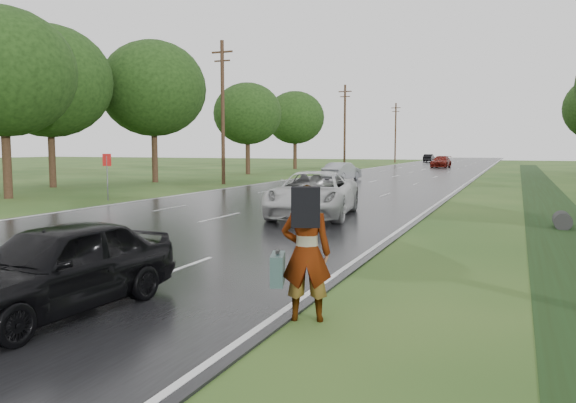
# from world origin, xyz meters

# --- Properties ---
(ground) EXTENTS (220.00, 220.00, 0.00)m
(ground) POSITION_xyz_m (0.00, 0.00, 0.00)
(ground) COLOR #274A1A
(ground) RESTS_ON ground
(road) EXTENTS (14.00, 180.00, 0.04)m
(road) POSITION_xyz_m (0.00, 45.00, 0.02)
(road) COLOR black
(road) RESTS_ON ground
(edge_stripe_east) EXTENTS (0.12, 180.00, 0.01)m
(edge_stripe_east) POSITION_xyz_m (6.75, 45.00, 0.04)
(edge_stripe_east) COLOR silver
(edge_stripe_east) RESTS_ON road
(edge_stripe_west) EXTENTS (0.12, 180.00, 0.01)m
(edge_stripe_west) POSITION_xyz_m (-6.75, 45.00, 0.04)
(edge_stripe_west) COLOR silver
(edge_stripe_west) RESTS_ON road
(center_line) EXTENTS (0.12, 180.00, 0.01)m
(center_line) POSITION_xyz_m (0.00, 45.00, 0.04)
(center_line) COLOR silver
(center_line) RESTS_ON road
(drainage_ditch) EXTENTS (2.20, 120.00, 0.56)m
(drainage_ditch) POSITION_xyz_m (11.50, 18.71, 0.04)
(drainage_ditch) COLOR black
(drainage_ditch) RESTS_ON ground
(road_sign) EXTENTS (0.50, 0.06, 2.30)m
(road_sign) POSITION_xyz_m (-8.50, 12.00, 1.64)
(road_sign) COLOR slate
(road_sign) RESTS_ON ground
(utility_pole_mid) EXTENTS (1.60, 0.26, 10.00)m
(utility_pole_mid) POSITION_xyz_m (-9.20, 25.00, 5.20)
(utility_pole_mid) COLOR #352415
(utility_pole_mid) RESTS_ON ground
(utility_pole_far) EXTENTS (1.60, 0.26, 10.00)m
(utility_pole_far) POSITION_xyz_m (-9.20, 55.00, 5.20)
(utility_pole_far) COLOR #352415
(utility_pole_far) RESTS_ON ground
(utility_pole_distant) EXTENTS (1.60, 0.26, 10.00)m
(utility_pole_distant) POSITION_xyz_m (-9.20, 85.00, 5.20)
(utility_pole_distant) COLOR #352415
(utility_pole_distant) RESTS_ON ground
(tree_west_b) EXTENTS (7.20, 7.20, 9.62)m
(tree_west_b) POSITION_xyz_m (-14.00, 11.00, 6.37)
(tree_west_b) COLOR #352415
(tree_west_b) RESTS_ON ground
(tree_west_c) EXTENTS (7.80, 7.80, 10.43)m
(tree_west_c) POSITION_xyz_m (-15.00, 25.00, 6.92)
(tree_west_c) COLOR #352415
(tree_west_c) RESTS_ON ground
(tree_west_d) EXTENTS (6.60, 6.60, 8.80)m
(tree_west_d) POSITION_xyz_m (-14.20, 39.00, 5.82)
(tree_west_d) COLOR #352415
(tree_west_d) RESTS_ON ground
(tree_west_e) EXTENTS (8.00, 8.00, 10.44)m
(tree_west_e) POSITION_xyz_m (-18.00, 18.00, 6.83)
(tree_west_e) COLOR #352415
(tree_west_e) RESTS_ON ground
(tree_west_f) EXTENTS (7.00, 7.00, 9.29)m
(tree_west_f) POSITION_xyz_m (-14.80, 53.00, 6.14)
(tree_west_f) COLOR #352415
(tree_west_f) RESTS_ON ground
(pedestrian) EXTENTS (1.07, 0.83, 2.07)m
(pedestrian) POSITION_xyz_m (7.18, -2.27, 1.07)
(pedestrian) COLOR #A5998C
(pedestrian) RESTS_ON ground
(white_pickup) EXTENTS (3.66, 6.38, 1.67)m
(white_pickup) POSITION_xyz_m (3.08, 9.60, 0.88)
(white_pickup) COLOR silver
(white_pickup) RESTS_ON road
(dark_sedan) EXTENTS (1.97, 4.33, 1.44)m
(dark_sedan) POSITION_xyz_m (3.50, -3.45, 0.76)
(dark_sedan) COLOR black
(dark_sedan) RESTS_ON road
(silver_sedan) EXTENTS (2.11, 4.42, 1.40)m
(silver_sedan) POSITION_xyz_m (-2.50, 31.79, 0.74)
(silver_sedan) COLOR #919399
(silver_sedan) RESTS_ON road
(far_car_red) EXTENTS (2.32, 5.13, 1.46)m
(far_car_red) POSITION_xyz_m (1.00, 63.90, 0.77)
(far_car_red) COLOR maroon
(far_car_red) RESTS_ON road
(far_car_dark) EXTENTS (1.53, 4.16, 1.36)m
(far_car_dark) POSITION_xyz_m (-4.27, 89.99, 0.72)
(far_car_dark) COLOR black
(far_car_dark) RESTS_ON road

